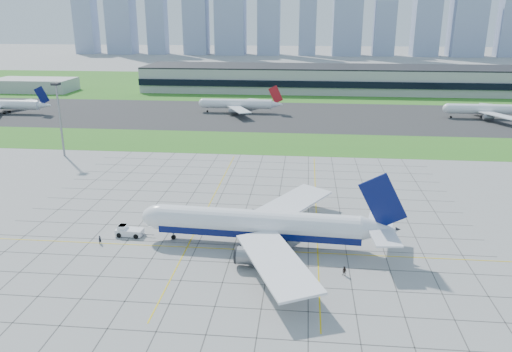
{
  "coord_description": "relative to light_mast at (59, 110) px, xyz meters",
  "views": [
    {
      "loc": [
        14.48,
        -97.41,
        48.01
      ],
      "look_at": [
        1.99,
        27.33,
        7.0
      ],
      "focal_mm": 35.0,
      "sensor_mm": 36.0,
      "label": 1
    }
  ],
  "objects": [
    {
      "name": "distant_jet_2",
      "position": [
        170.62,
        82.89,
        -11.7
      ],
      "size": [
        40.86,
        42.66,
        14.08
      ],
      "color": "white",
      "rests_on": "ground"
    },
    {
      "name": "distant_jet_0",
      "position": [
        -67.83,
        72.0,
        -11.69
      ],
      "size": [
        47.45,
        42.66,
        14.08
      ],
      "color": "white",
      "rests_on": "ground"
    },
    {
      "name": "grass_median",
      "position": [
        70.0,
        25.0,
        -16.16
      ],
      "size": [
        700.0,
        35.0,
        0.04
      ],
      "primitive_type": "cube",
      "color": "#317621",
      "rests_on": "ground"
    },
    {
      "name": "terminal",
      "position": [
        110.0,
        164.87,
        -8.29
      ],
      "size": [
        260.0,
        43.0,
        15.8
      ],
      "color": "#B7B7B2",
      "rests_on": "ground"
    },
    {
      "name": "asphalt_taxiway",
      "position": [
        70.0,
        80.0,
        -16.15
      ],
      "size": [
        700.0,
        75.0,
        0.04
      ],
      "primitive_type": "cube",
      "color": "#383838",
      "rests_on": "ground"
    },
    {
      "name": "apron_markings",
      "position": [
        70.43,
        -53.91,
        -16.17
      ],
      "size": [
        120.0,
        130.0,
        0.03
      ],
      "color": "#474744",
      "rests_on": "ground"
    },
    {
      "name": "crew_far",
      "position": [
        92.88,
        -76.06,
        -15.21
      ],
      "size": [
        1.2,
        1.13,
        1.95
      ],
      "primitive_type": "imported",
      "rotation": [
        0.0,
        0.0,
        -0.57
      ],
      "color": "black",
      "rests_on": "ground"
    },
    {
      "name": "city_skyline",
      "position": [
        61.29,
        455.0,
        42.91
      ],
      "size": [
        523.0,
        32.4,
        160.0
      ],
      "color": "#909FBD",
      "rests_on": "ground"
    },
    {
      "name": "distant_jet_1",
      "position": [
        50.7,
        85.7,
        -11.7
      ],
      "size": [
        40.49,
        42.66,
        14.08
      ],
      "color": "white",
      "rests_on": "ground"
    },
    {
      "name": "airliner",
      "position": [
        75.7,
        -64.56,
        -11.3
      ],
      "size": [
        56.72,
        57.35,
        17.84
      ],
      "rotation": [
        0.0,
        0.0,
        -0.06
      ],
      "color": "white",
      "rests_on": "ground"
    },
    {
      "name": "grass_far",
      "position": [
        70.0,
        190.0,
        -16.16
      ],
      "size": [
        700.0,
        145.0,
        0.04
      ],
      "primitive_type": "cube",
      "color": "#317621",
      "rests_on": "ground"
    },
    {
      "name": "ground",
      "position": [
        70.0,
        -65.0,
        -16.18
      ],
      "size": [
        1400.0,
        1400.0,
        0.0
      ],
      "primitive_type": "plane",
      "color": "#9B9B96",
      "rests_on": "ground"
    },
    {
      "name": "service_block",
      "position": [
        -90.0,
        145.0,
        -12.18
      ],
      "size": [
        50.0,
        25.0,
        8.0
      ],
      "primitive_type": "cube",
      "color": "#B7B7B2",
      "rests_on": "ground"
    },
    {
      "name": "light_mast",
      "position": [
        0.0,
        0.0,
        0.0
      ],
      "size": [
        2.5,
        2.5,
        25.6
      ],
      "color": "gray",
      "rests_on": "ground"
    },
    {
      "name": "crew_near",
      "position": [
        40.71,
        -67.28,
        -15.23
      ],
      "size": [
        0.74,
        0.83,
        1.91
      ],
      "primitive_type": "imported",
      "rotation": [
        0.0,
        0.0,
        1.05
      ],
      "color": "black",
      "rests_on": "ground"
    },
    {
      "name": "pushback_tug",
      "position": [
        45.39,
        -62.46,
        -15.09
      ],
      "size": [
        8.87,
        3.39,
        2.45
      ],
      "rotation": [
        0.0,
        0.0,
        -0.06
      ],
      "color": "white",
      "rests_on": "ground"
    }
  ]
}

